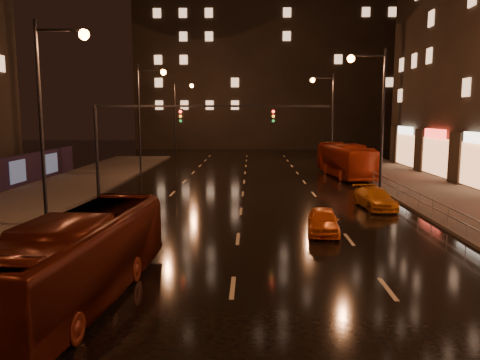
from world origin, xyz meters
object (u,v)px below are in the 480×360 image
object	(u,v)px
bus_curb	(345,160)
taxi_near	(323,221)
bus_red	(80,259)
taxi_far	(375,198)

from	to	relation	value
bus_curb	taxi_near	xyz separation A→B (m)	(-5.00, -20.33, -0.89)
bus_red	taxi_near	size ratio (longest dim) A/B	2.75
bus_curb	taxi_near	bearing A→B (deg)	-109.62
taxi_far	taxi_near	bearing A→B (deg)	-129.46
bus_curb	taxi_far	distance (m)	14.30
taxi_near	bus_curb	bearing A→B (deg)	81.85
bus_red	bus_curb	xyz separation A→B (m)	(13.48, 28.71, 0.14)
bus_red	taxi_far	xyz separation A→B (m)	(12.48, 14.47, -0.74)
bus_curb	taxi_near	size ratio (longest dim) A/B	3.04
bus_red	bus_curb	distance (m)	31.72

